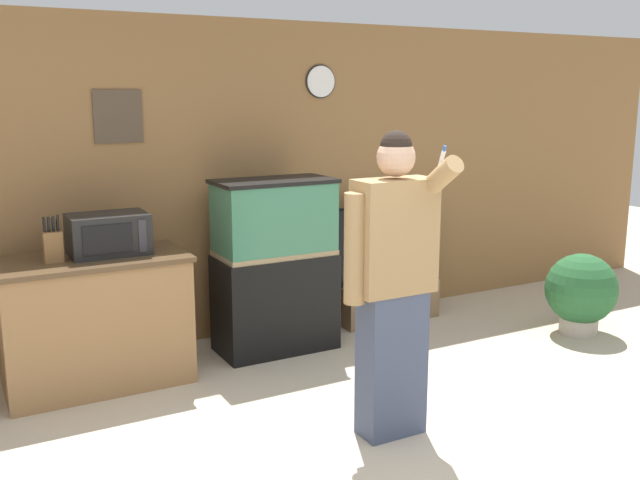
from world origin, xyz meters
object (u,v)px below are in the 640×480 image
Objects in this scene: microwave at (108,234)px; potted_plant at (581,291)px; knife_block at (53,245)px; tv_on_stand at (385,286)px; person_standing at (392,282)px; counter_island at (96,321)px; aquarium_on_stand at (275,266)px.

microwave reaches higher than potted_plant.
tv_on_stand is (2.84, 0.30, -0.73)m from knife_block.
counter_island is at bearing 130.70° from person_standing.
knife_block is (-0.38, -0.07, -0.03)m from microwave.
microwave is 0.47× the size of tv_on_stand.
person_standing is at bearing -163.16° from potted_plant.
knife_block is 0.23× the size of aquarium_on_stand.
person_standing is at bearing -49.30° from counter_island.
potted_plant is at bearing -42.92° from tv_on_stand.
person_standing is (-1.21, -1.88, 0.64)m from tv_on_stand.
knife_block reaches higher than microwave.
counter_island is 4.04× the size of knife_block.
counter_island is 2.18m from person_standing.
person_standing reaches higher than counter_island.
tv_on_stand reaches higher than counter_island.
aquarium_on_stand is at bearing 1.49° from counter_island.
microwave is 0.77× the size of potted_plant.
tv_on_stand is at bearing 5.96° from counter_island.
potted_plant is at bearing -11.71° from knife_block.
tv_on_stand reaches higher than potted_plant.
potted_plant is at bearing 16.84° from person_standing.
microwave is 2.08m from person_standing.
aquarium_on_stand is 0.75× the size of person_standing.
aquarium_on_stand is 1.97× the size of potted_plant.
microwave is 0.29× the size of person_standing.
aquarium_on_stand reaches higher than counter_island.
aquarium_on_stand is 1.20× the size of tv_on_stand.
aquarium_on_stand is 1.28m from tv_on_stand.
microwave is at bearing -174.76° from tv_on_stand.
knife_block is 1.68m from aquarium_on_stand.
person_standing is (-0.01, -1.64, 0.26)m from aquarium_on_stand.
knife_block is at bearing 135.84° from person_standing.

